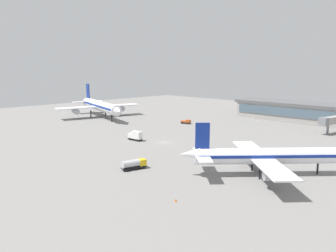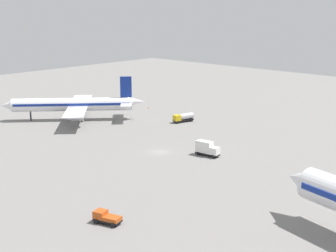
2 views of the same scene
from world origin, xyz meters
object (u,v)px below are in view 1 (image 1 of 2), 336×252
catering_truck (135,136)px  safety_cone_near_gate (176,200)px  airplane_at_gate (266,156)px  fuel_truck (134,164)px  pushback_tractor (186,122)px  airplane_taxiing (100,106)px  ground_crew_worker (318,154)px

catering_truck → safety_cone_near_gate: size_ratio=9.59×
airplane_at_gate → fuel_truck: size_ratio=5.10×
pushback_tractor → airplane_taxiing: bearing=-174.7°
ground_crew_worker → safety_cone_near_gate: ground_crew_worker is taller
airplane_taxiing → pushback_tractor: bearing=35.0°
airplane_at_gate → catering_truck: airplane_at_gate is taller
airplane_at_gate → catering_truck: bearing=131.1°
pushback_tractor → safety_cone_near_gate: (-57.80, 67.37, -0.67)m
airplane_taxiing → pushback_tractor: airplane_taxiing is taller
pushback_tractor → safety_cone_near_gate: size_ratio=7.91×
airplane_taxiing → pushback_tractor: size_ratio=11.39×
pushback_tractor → ground_crew_worker: size_ratio=2.84×
airplane_taxiing → fuel_truck: size_ratio=8.23×
fuel_truck → safety_cone_near_gate: (-21.34, 6.99, -1.09)m
airplane_at_gate → airplane_taxiing: bearing=120.6°
airplane_taxiing → ground_crew_worker: airplane_taxiing is taller
airplane_at_gate → ground_crew_worker: bearing=35.9°
pushback_tractor → catering_truck: catering_truck is taller
airplane_at_gate → catering_truck: size_ratio=5.82×
catering_truck → safety_cone_near_gate: (-47.00, 28.39, -1.40)m
airplane_taxiing → catering_truck: size_ratio=9.39×
airplane_at_gate → catering_truck: (51.08, -1.66, -2.92)m
pushback_tractor → safety_cone_near_gate: 88.77m
airplane_at_gate → safety_cone_near_gate: 27.39m
ground_crew_worker → airplane_taxiing: bearing=-42.5°
fuel_truck → ground_crew_worker: size_ratio=3.94×
ground_crew_worker → fuel_truck: bearing=14.2°
pushback_tractor → catering_truck: (-10.79, 38.98, 0.73)m
fuel_truck → pushback_tractor: 70.54m
airplane_taxiing → safety_cone_near_gate: 114.63m
pushback_tractor → ground_crew_worker: pushback_tractor is taller
airplane_taxiing → ground_crew_worker: bearing=14.8°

